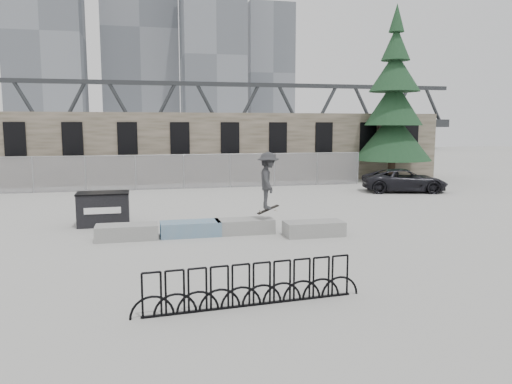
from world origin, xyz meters
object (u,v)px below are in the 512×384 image
planter_center_right (244,225)px  planter_offset (314,228)px  bike_rack (251,285)px  spruce_tree (394,111)px  planter_far_left (127,231)px  suv (405,180)px  skateboarder (268,181)px  dumpster (104,209)px  planter_center_left (190,228)px

planter_center_right → planter_offset: same height
bike_rack → planter_center_right: bearing=79.6°
spruce_tree → planter_offset: bearing=-125.9°
planter_center_right → spruce_tree: (12.95, 13.89, 4.39)m
planter_far_left → suv: (14.87, 8.65, 0.38)m
bike_rack → skateboarder: (2.09, 6.82, 1.38)m
skateboarder → bike_rack: bearing=172.1°
planter_center_right → bike_rack: size_ratio=0.41×
planter_center_right → bike_rack: bike_rack is taller
dumpster → skateboarder: 6.35m
dumpster → suv: 16.89m
dumpster → skateboarder: bearing=-25.2°
spruce_tree → skateboarder: bearing=-130.9°
bike_rack → suv: size_ratio=1.07×
planter_far_left → skateboarder: bearing=-0.2°
bike_rack → planter_far_left: bearing=111.3°
planter_center_left → planter_offset: 4.17m
dumpster → spruce_tree: size_ratio=0.17×
planter_center_left → planter_center_right: size_ratio=1.00×
bike_rack → spruce_tree: 25.57m
planter_far_left → suv: suv is taller
planter_center_left → bike_rack: 6.94m
planter_center_left → planter_offset: same height
suv → spruce_tree: bearing=-6.4°
planter_offset → bike_rack: bike_rack is taller
planter_offset → skateboarder: size_ratio=0.93×
bike_rack → spruce_tree: spruce_tree is taller
planter_center_left → bike_rack: (0.59, -6.91, 0.17)m
planter_far_left → bike_rack: 7.35m
dumpster → spruce_tree: bearing=32.2°
bike_rack → dumpster: bearing=110.7°
planter_far_left → planter_center_right: bearing=1.3°
spruce_tree → suv: (-2.03, -5.33, -4.02)m
planter_far_left → spruce_tree: spruce_tree is taller
planter_far_left → dumpster: size_ratio=1.05×
planter_offset → planter_center_left: bearing=167.4°
planter_center_left → dumpster: size_ratio=1.05×
skateboarder → suv: bearing=-40.2°
dumpster → spruce_tree: (17.80, 11.38, 4.03)m
bike_rack → skateboarder: bearing=73.0°
spruce_tree → skateboarder: (-12.13, -14.00, -2.84)m
suv → dumpster: bearing=125.5°
planter_center_right → planter_offset: (2.20, -0.94, 0.00)m
planter_center_right → planter_center_left: bearing=-179.2°
planter_far_left → planter_center_right: size_ratio=1.00×
planter_far_left → spruce_tree: bearing=39.6°
planter_center_left → planter_offset: (4.07, -0.91, 0.00)m
skateboarder → planter_center_right: bearing=91.3°
planter_center_left → skateboarder: skateboarder is taller
dumpster → bike_rack: 10.09m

